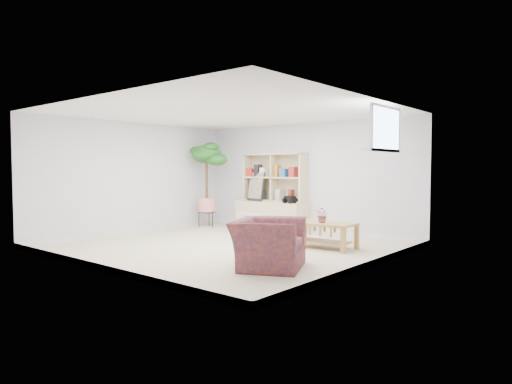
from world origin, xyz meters
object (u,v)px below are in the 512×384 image
Objects in this scene: floor_tree at (207,184)px; armchair at (268,240)px; coffee_table at (322,235)px; storage_unit at (272,192)px.

armchair is at bearing -33.39° from floor_tree.
floor_tree is 1.92× the size of armchair.
coffee_table is at bearing -18.19° from armchair.
storage_unit is 1.67m from floor_tree.
storage_unit is at bearing 17.50° from floor_tree.
floor_tree is (-3.69, 0.74, 0.79)m from coffee_table.
armchair is at bearing -52.79° from storage_unit.
armchair is (2.35, -3.09, -0.48)m from storage_unit.
floor_tree reaches higher than storage_unit.
coffee_table is (2.10, -1.24, -0.64)m from storage_unit.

